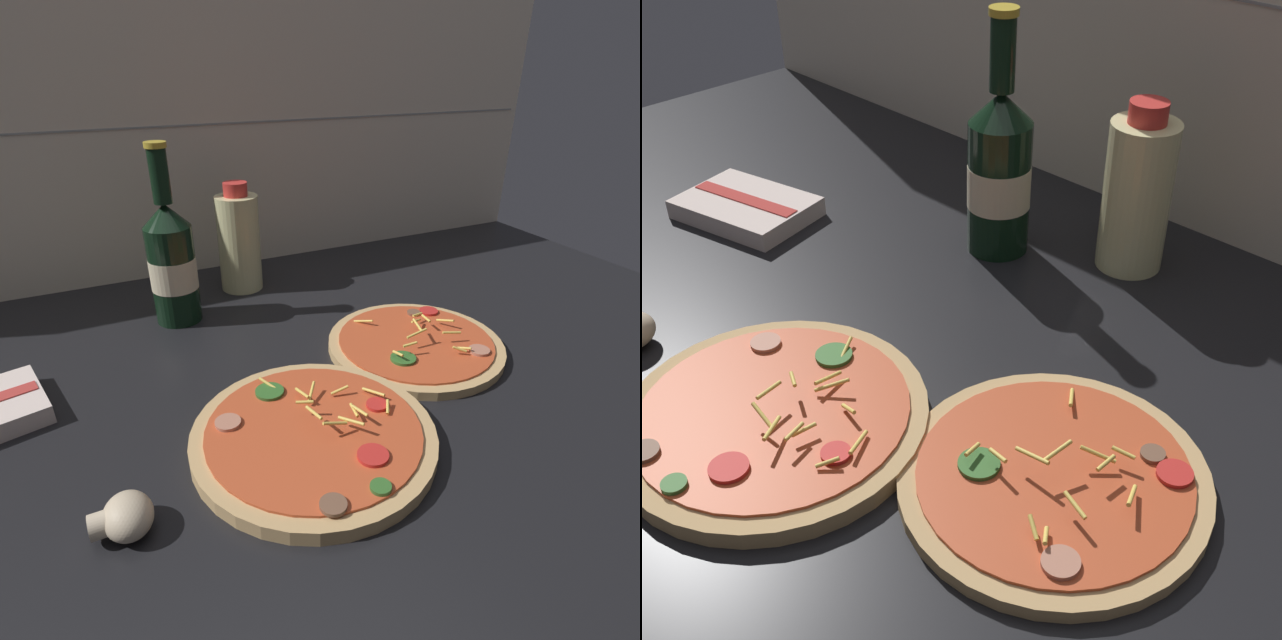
{
  "view_description": "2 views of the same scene",
  "coord_description": "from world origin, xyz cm",
  "views": [
    {
      "loc": [
        -17.98,
        -50.92,
        40.39
      ],
      "look_at": [
        8.98,
        5.25,
        7.8
      ],
      "focal_mm": 28.0,
      "sensor_mm": 36.0,
      "label": 1
    },
    {
      "loc": [
        48.53,
        -37.24,
        51.63
      ],
      "look_at": [
        5.55,
        5.95,
        7.75
      ],
      "focal_mm": 45.0,
      "sensor_mm": 36.0,
      "label": 2
    }
  ],
  "objects": [
    {
      "name": "oil_bottle",
      "position": [
        6.07,
        32.75,
        11.43
      ],
      "size": [
        7.58,
        7.58,
        19.43
      ],
      "color": "beige",
      "rests_on": "counter_slab"
    },
    {
      "name": "beer_bottle",
      "position": [
        -7.22,
        24.78,
        12.49
      ],
      "size": [
        7.32,
        7.32,
        27.79
      ],
      "color": "black",
      "rests_on": "counter_slab"
    },
    {
      "name": "counter_slab",
      "position": [
        0.0,
        0.0,
        1.25
      ],
      "size": [
        160.0,
        90.0,
        2.5
      ],
      "color": "black",
      "rests_on": "ground"
    },
    {
      "name": "pizza_far",
      "position": [
        21.97,
        -0.23,
        3.29
      ],
      "size": [
        25.46,
        25.46,
        4.42
      ],
      "color": "tan",
      "rests_on": "counter_slab"
    },
    {
      "name": "mushroom_left",
      "position": [
        -20.15,
        -15.34,
        4.32
      ],
      "size": [
        5.47,
        5.21,
        3.65
      ],
      "color": "beige",
      "rests_on": "counter_slab"
    },
    {
      "name": "tile_backsplash",
      "position": [
        0.0,
        45.5,
        30.0
      ],
      "size": [
        160.0,
        1.13,
        60.0
      ],
      "color": "beige",
      "rests_on": "ground"
    },
    {
      "name": "pizza_near",
      "position": [
        0.26,
        -11.83,
        3.47
      ],
      "size": [
        27.14,
        27.14,
        4.41
      ],
      "color": "tan",
      "rests_on": "counter_slab"
    }
  ]
}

